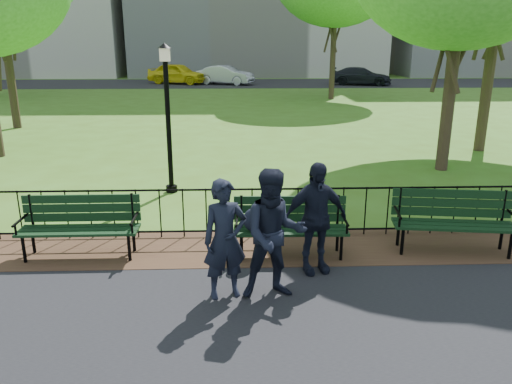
{
  "coord_description": "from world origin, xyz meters",
  "views": [
    {
      "loc": [
        -0.04,
        -6.24,
        3.34
      ],
      "look_at": [
        0.25,
        1.5,
        0.98
      ],
      "focal_mm": 35.0,
      "sensor_mm": 36.0,
      "label": 1
    }
  ],
  "objects_px": {
    "park_bench_right_a": "(453,215)",
    "person_mid": "(274,235)",
    "person_right": "(315,218)",
    "sedan_dark": "(361,76)",
    "person_left": "(225,239)",
    "park_bench_main": "(279,220)",
    "taxi": "(177,73)",
    "lamppost": "(168,114)",
    "sedan_silver": "(226,75)",
    "park_bench_left_a": "(80,220)"
  },
  "relations": [
    {
      "from": "park_bench_right_a",
      "to": "person_mid",
      "type": "distance_m",
      "value": 3.37
    },
    {
      "from": "person_right",
      "to": "sedan_dark",
      "type": "distance_m",
      "value": 33.51
    },
    {
      "from": "person_left",
      "to": "sedan_dark",
      "type": "xyz_separation_m",
      "value": [
        9.78,
        33.13,
        -0.14
      ]
    },
    {
      "from": "park_bench_main",
      "to": "sedan_dark",
      "type": "height_order",
      "value": "sedan_dark"
    },
    {
      "from": "person_mid",
      "to": "taxi",
      "type": "height_order",
      "value": "person_mid"
    },
    {
      "from": "lamppost",
      "to": "person_right",
      "type": "bearing_deg",
      "value": -57.93
    },
    {
      "from": "person_left",
      "to": "person_right",
      "type": "distance_m",
      "value": 1.48
    },
    {
      "from": "sedan_silver",
      "to": "sedan_dark",
      "type": "xyz_separation_m",
      "value": [
        10.49,
        -0.87,
        -0.06
      ]
    },
    {
      "from": "park_bench_left_a",
      "to": "person_right",
      "type": "distance_m",
      "value": 3.73
    },
    {
      "from": "park_bench_main",
      "to": "person_right",
      "type": "xyz_separation_m",
      "value": [
        0.48,
        -0.59,
        0.24
      ]
    },
    {
      "from": "park_bench_left_a",
      "to": "person_mid",
      "type": "bearing_deg",
      "value": -26.57
    },
    {
      "from": "park_bench_right_a",
      "to": "person_mid",
      "type": "height_order",
      "value": "person_mid"
    },
    {
      "from": "taxi",
      "to": "sedan_dark",
      "type": "distance_m",
      "value": 14.43
    },
    {
      "from": "park_bench_main",
      "to": "sedan_silver",
      "type": "xyz_separation_m",
      "value": [
        -1.54,
        32.71,
        0.13
      ]
    },
    {
      "from": "park_bench_left_a",
      "to": "taxi",
      "type": "height_order",
      "value": "taxi"
    },
    {
      "from": "park_bench_main",
      "to": "sedan_silver",
      "type": "distance_m",
      "value": 32.74
    },
    {
      "from": "lamppost",
      "to": "sedan_silver",
      "type": "height_order",
      "value": "lamppost"
    },
    {
      "from": "lamppost",
      "to": "person_mid",
      "type": "relative_size",
      "value": 1.86
    },
    {
      "from": "park_bench_right_a",
      "to": "sedan_dark",
      "type": "height_order",
      "value": "sedan_dark"
    },
    {
      "from": "sedan_silver",
      "to": "person_right",
      "type": "bearing_deg",
      "value": -153.86
    },
    {
      "from": "lamppost",
      "to": "sedan_dark",
      "type": "height_order",
      "value": "lamppost"
    },
    {
      "from": "person_mid",
      "to": "person_left",
      "type": "bearing_deg",
      "value": 171.41
    },
    {
      "from": "park_bench_right_a",
      "to": "person_right",
      "type": "height_order",
      "value": "person_right"
    },
    {
      "from": "park_bench_main",
      "to": "sedan_silver",
      "type": "height_order",
      "value": "sedan_silver"
    },
    {
      "from": "person_right",
      "to": "person_left",
      "type": "bearing_deg",
      "value": -166.14
    },
    {
      "from": "park_bench_left_a",
      "to": "sedan_dark",
      "type": "relative_size",
      "value": 0.4
    },
    {
      "from": "person_left",
      "to": "sedan_dark",
      "type": "relative_size",
      "value": 0.35
    },
    {
      "from": "park_bench_right_a",
      "to": "person_mid",
      "type": "xyz_separation_m",
      "value": [
        -3.03,
        -1.45,
        0.27
      ]
    },
    {
      "from": "lamppost",
      "to": "sedan_silver",
      "type": "relative_size",
      "value": 0.74
    },
    {
      "from": "park_bench_main",
      "to": "park_bench_right_a",
      "type": "relative_size",
      "value": 0.92
    },
    {
      "from": "lamppost",
      "to": "person_mid",
      "type": "distance_m",
      "value": 5.43
    },
    {
      "from": "person_left",
      "to": "person_right",
      "type": "height_order",
      "value": "person_right"
    },
    {
      "from": "park_bench_left_a",
      "to": "lamppost",
      "type": "relative_size",
      "value": 0.57
    },
    {
      "from": "park_bench_right_a",
      "to": "taxi",
      "type": "xyz_separation_m",
      "value": [
        -8.24,
        33.3,
        0.2
      ]
    },
    {
      "from": "person_right",
      "to": "park_bench_left_a",
      "type": "bearing_deg",
      "value": 153.63
    },
    {
      "from": "person_right",
      "to": "taxi",
      "type": "height_order",
      "value": "person_right"
    },
    {
      "from": "park_bench_main",
      "to": "park_bench_right_a",
      "type": "distance_m",
      "value": 2.86
    },
    {
      "from": "person_mid",
      "to": "taxi",
      "type": "distance_m",
      "value": 35.13
    },
    {
      "from": "lamppost",
      "to": "sedan_dark",
      "type": "distance_m",
      "value": 30.33
    },
    {
      "from": "person_mid",
      "to": "sedan_silver",
      "type": "xyz_separation_m",
      "value": [
        -1.37,
        34.03,
        -0.16
      ]
    },
    {
      "from": "park_bench_main",
      "to": "park_bench_right_a",
      "type": "bearing_deg",
      "value": 3.87
    },
    {
      "from": "person_right",
      "to": "sedan_dark",
      "type": "bearing_deg",
      "value": 60.47
    },
    {
      "from": "park_bench_left_a",
      "to": "lamppost",
      "type": "bearing_deg",
      "value": 73.78
    },
    {
      "from": "taxi",
      "to": "sedan_silver",
      "type": "bearing_deg",
      "value": -78.31
    },
    {
      "from": "park_bench_right_a",
      "to": "sedan_dark",
      "type": "distance_m",
      "value": 32.29
    },
    {
      "from": "person_left",
      "to": "sedan_dark",
      "type": "distance_m",
      "value": 34.55
    },
    {
      "from": "person_mid",
      "to": "sedan_silver",
      "type": "bearing_deg",
      "value": 85.89
    },
    {
      "from": "park_bench_main",
      "to": "lamppost",
      "type": "xyz_separation_m",
      "value": [
        -2.17,
        3.64,
        1.18
      ]
    },
    {
      "from": "lamppost",
      "to": "person_right",
      "type": "xyz_separation_m",
      "value": [
        2.65,
        -4.23,
        -0.94
      ]
    },
    {
      "from": "sedan_silver",
      "to": "park_bench_left_a",
      "type": "bearing_deg",
      "value": -160.19
    }
  ]
}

